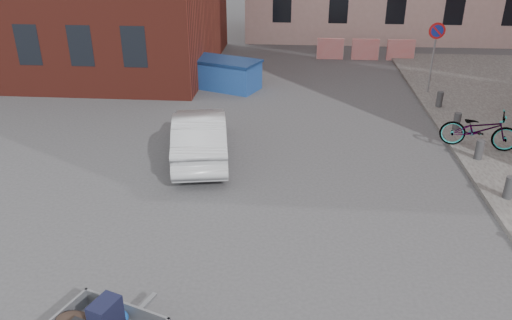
{
  "coord_description": "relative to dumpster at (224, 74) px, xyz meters",
  "views": [
    {
      "loc": [
        0.9,
        -9.61,
        6.02
      ],
      "look_at": [
        0.04,
        0.74,
        1.1
      ],
      "focal_mm": 35.0,
      "sensor_mm": 36.0,
      "label": 1
    }
  ],
  "objects": [
    {
      "name": "dumpster",
      "position": [
        0.0,
        0.0,
        0.0
      ],
      "size": [
        3.13,
        2.39,
        1.17
      ],
      "rotation": [
        0.0,
        0.0,
        -0.39
      ],
      "color": "#1E4591",
      "rests_on": "ground"
    },
    {
      "name": "ground",
      "position": [
        1.98,
        -9.76,
        -0.59
      ],
      "size": [
        120.0,
        120.0,
        0.0
      ],
      "primitive_type": "plane",
      "color": "#38383A",
      "rests_on": "ground"
    },
    {
      "name": "bicycle",
      "position": [
        8.18,
        -5.55,
        0.09
      ],
      "size": [
        2.25,
        1.25,
        1.12
      ],
      "primitive_type": "imported",
      "rotation": [
        0.0,
        0.0,
        1.32
      ],
      "color": "black",
      "rests_on": "sidewalk"
    },
    {
      "name": "bollards",
      "position": [
        7.98,
        -6.36,
        -0.2
      ],
      "size": [
        0.22,
        9.02,
        0.55
      ],
      "color": "#3A3A3D",
      "rests_on": "sidewalk"
    },
    {
      "name": "silver_car",
      "position": [
        0.25,
        -6.64,
        0.08
      ],
      "size": [
        2.14,
        4.29,
        1.35
      ],
      "primitive_type": "imported",
      "rotation": [
        0.0,
        0.0,
        3.32
      ],
      "color": "#AEB1B5",
      "rests_on": "ground"
    },
    {
      "name": "no_parking_sign",
      "position": [
        7.98,
        -0.27,
        1.42
      ],
      "size": [
        0.6,
        0.09,
        2.65
      ],
      "color": "gray",
      "rests_on": "sidewalk"
    },
    {
      "name": "barriers",
      "position": [
        6.18,
        5.24,
        -0.09
      ],
      "size": [
        4.7,
        0.18,
        1.0
      ],
      "color": "red",
      "rests_on": "ground"
    }
  ]
}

